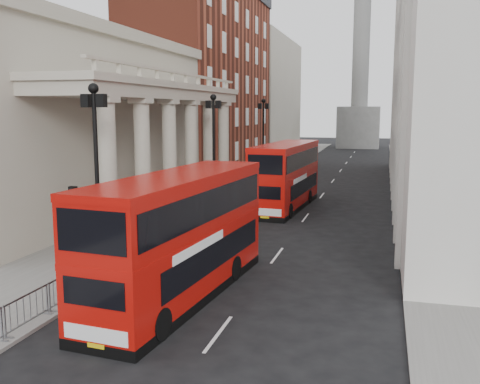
% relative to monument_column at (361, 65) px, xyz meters
% --- Properties ---
extents(ground, '(260.00, 260.00, 0.00)m').
position_rel_monument_column_xyz_m(ground, '(-6.00, -92.00, -15.98)').
color(ground, black).
rests_on(ground, ground).
extents(sidewalk_west, '(6.00, 140.00, 0.12)m').
position_rel_monument_column_xyz_m(sidewalk_west, '(-9.00, -62.00, -15.92)').
color(sidewalk_west, slate).
rests_on(sidewalk_west, ground).
extents(sidewalk_east, '(3.00, 140.00, 0.12)m').
position_rel_monument_column_xyz_m(sidewalk_east, '(7.50, -62.00, -15.92)').
color(sidewalk_east, slate).
rests_on(sidewalk_east, ground).
extents(kerb, '(0.20, 140.00, 0.14)m').
position_rel_monument_column_xyz_m(kerb, '(-6.05, -62.00, -15.91)').
color(kerb, slate).
rests_on(kerb, ground).
extents(portico_building, '(9.00, 28.00, 12.00)m').
position_rel_monument_column_xyz_m(portico_building, '(-16.50, -74.00, -9.98)').
color(portico_building, '#A89F8C').
rests_on(portico_building, ground).
extents(brick_building, '(9.00, 32.00, 22.00)m').
position_rel_monument_column_xyz_m(brick_building, '(-16.50, -44.00, -4.98)').
color(brick_building, maroon).
rests_on(brick_building, ground).
extents(west_building_far, '(9.00, 30.00, 20.00)m').
position_rel_monument_column_xyz_m(west_building_far, '(-16.50, -12.00, -5.98)').
color(west_building_far, '#A89F8C').
rests_on(west_building_far, ground).
extents(east_building, '(8.00, 55.00, 25.00)m').
position_rel_monument_column_xyz_m(east_building, '(10.00, -60.00, -3.48)').
color(east_building, silver).
rests_on(east_building, ground).
extents(monument_column, '(8.00, 8.00, 54.20)m').
position_rel_monument_column_xyz_m(monument_column, '(0.00, 0.00, 0.00)').
color(monument_column, '#60605E').
rests_on(monument_column, ground).
extents(lamp_post_south, '(1.05, 0.44, 8.32)m').
position_rel_monument_column_xyz_m(lamp_post_south, '(-6.60, -88.00, -11.07)').
color(lamp_post_south, black).
rests_on(lamp_post_south, sidewalk_west).
extents(lamp_post_mid, '(1.05, 0.44, 8.32)m').
position_rel_monument_column_xyz_m(lamp_post_mid, '(-6.60, -72.00, -11.07)').
color(lamp_post_mid, black).
rests_on(lamp_post_mid, sidewalk_west).
extents(lamp_post_north, '(1.05, 0.44, 8.32)m').
position_rel_monument_column_xyz_m(lamp_post_north, '(-6.60, -56.00, -11.07)').
color(lamp_post_north, black).
rests_on(lamp_post_north, sidewalk_west).
extents(traffic_light, '(0.28, 0.33, 4.30)m').
position_rel_monument_column_xyz_m(traffic_light, '(-6.50, -90.02, -12.88)').
color(traffic_light, black).
rests_on(traffic_light, sidewalk_west).
extents(crowd_barriers, '(0.50, 18.75, 1.10)m').
position_rel_monument_column_xyz_m(crowd_barriers, '(-6.35, -89.78, -15.31)').
color(crowd_barriers, gray).
rests_on(crowd_barriers, sidewalk_west).
extents(bus_near, '(3.78, 11.54, 4.89)m').
position_rel_monument_column_xyz_m(bus_near, '(-2.51, -88.94, -13.43)').
color(bus_near, '#AD0D08').
rests_on(bus_near, ground).
extents(bus_far, '(3.46, 11.43, 4.87)m').
position_rel_monument_column_xyz_m(bus_far, '(-1.99, -68.65, -13.44)').
color(bus_far, '#BF0E08').
rests_on(bus_far, ground).
extents(pedestrian_a, '(0.72, 0.55, 1.76)m').
position_rel_monument_column_xyz_m(pedestrian_a, '(-8.58, -80.39, -14.98)').
color(pedestrian_a, black).
rests_on(pedestrian_a, sidewalk_west).
extents(pedestrian_b, '(0.93, 0.73, 1.86)m').
position_rel_monument_column_xyz_m(pedestrian_b, '(-9.75, -73.32, -14.93)').
color(pedestrian_b, '#2A2421').
rests_on(pedestrian_b, sidewalk_west).
extents(pedestrian_c, '(0.98, 0.75, 1.78)m').
position_rel_monument_column_xyz_m(pedestrian_c, '(-8.65, -68.07, -14.97)').
color(pedestrian_c, black).
rests_on(pedestrian_c, sidewalk_west).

